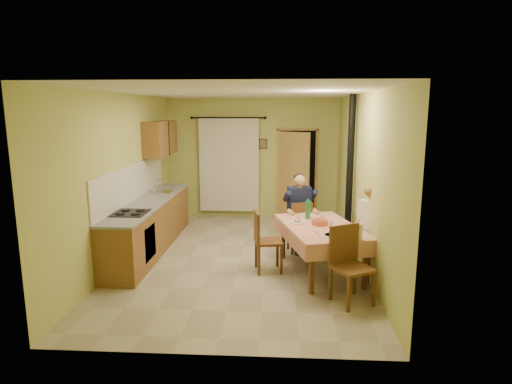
# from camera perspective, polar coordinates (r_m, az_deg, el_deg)

# --- Properties ---
(floor) EXTENTS (4.00, 6.00, 0.01)m
(floor) POSITION_cam_1_polar(r_m,az_deg,el_deg) (7.51, -1.97, -8.78)
(floor) COLOR tan
(floor) RESTS_ON ground
(room_shell) EXTENTS (4.04, 6.04, 2.82)m
(room_shell) POSITION_cam_1_polar(r_m,az_deg,el_deg) (7.10, -2.07, 5.18)
(room_shell) COLOR #BCC163
(room_shell) RESTS_ON ground
(kitchen_run) EXTENTS (0.64, 3.64, 1.56)m
(kitchen_run) POSITION_cam_1_polar(r_m,az_deg,el_deg) (8.07, -13.92, -4.11)
(kitchen_run) COLOR brown
(kitchen_run) RESTS_ON ground
(upper_cabinets) EXTENTS (0.35, 1.40, 0.70)m
(upper_cabinets) POSITION_cam_1_polar(r_m,az_deg,el_deg) (9.10, -12.62, 7.00)
(upper_cabinets) COLOR brown
(upper_cabinets) RESTS_ON room_shell
(curtain) EXTENTS (1.70, 0.07, 2.22)m
(curtain) POSITION_cam_1_polar(r_m,az_deg,el_deg) (10.09, -3.62, 3.67)
(curtain) COLOR black
(curtain) RESTS_ON ground
(doorway) EXTENTS (0.96, 0.53, 2.15)m
(doorway) POSITION_cam_1_polar(r_m,az_deg,el_deg) (10.01, 5.28, 2.36)
(doorway) COLOR black
(doorway) RESTS_ON ground
(dining_table) EXTENTS (1.48, 1.99, 0.76)m
(dining_table) POSITION_cam_1_polar(r_m,az_deg,el_deg) (6.83, 8.56, -7.53)
(dining_table) COLOR tan
(dining_table) RESTS_ON ground
(tableware) EXTENTS (0.98, 1.54, 0.33)m
(tableware) POSITION_cam_1_polar(r_m,az_deg,el_deg) (6.64, 9.10, -4.17)
(tableware) COLOR white
(tableware) RESTS_ON dining_table
(chair_far) EXTENTS (0.46, 0.46, 0.94)m
(chair_far) POSITION_cam_1_polar(r_m,az_deg,el_deg) (7.78, 5.78, -5.87)
(chair_far) COLOR brown
(chair_far) RESTS_ON ground
(chair_near) EXTENTS (0.62, 0.62, 1.02)m
(chair_near) POSITION_cam_1_polar(r_m,az_deg,el_deg) (5.91, 12.57, -11.57)
(chair_near) COLOR brown
(chair_near) RESTS_ON ground
(chair_right) EXTENTS (0.58, 0.58, 0.99)m
(chair_right) POSITION_cam_1_polar(r_m,az_deg,el_deg) (6.89, 15.14, -8.40)
(chair_right) COLOR brown
(chair_right) RESTS_ON ground
(chair_left) EXTENTS (0.48, 0.48, 0.97)m
(chair_left) POSITION_cam_1_polar(r_m,az_deg,el_deg) (6.85, 1.54, -8.16)
(chair_left) COLOR brown
(chair_left) RESTS_ON ground
(man_far) EXTENTS (0.63, 0.54, 1.39)m
(man_far) POSITION_cam_1_polar(r_m,az_deg,el_deg) (7.64, 5.84, -1.60)
(man_far) COLOR #141938
(man_far) RESTS_ON chair_far
(man_right) EXTENTS (0.62, 0.65, 1.39)m
(man_right) POSITION_cam_1_polar(r_m,az_deg,el_deg) (6.72, 15.29, -3.68)
(man_right) COLOR silver
(man_right) RESTS_ON chair_right
(stove_flue) EXTENTS (0.24, 0.24, 2.80)m
(stove_flue) POSITION_cam_1_polar(r_m,az_deg,el_deg) (7.88, 12.28, -0.34)
(stove_flue) COLOR black
(stove_flue) RESTS_ON ground
(picture_back) EXTENTS (0.19, 0.03, 0.23)m
(picture_back) POSITION_cam_1_polar(r_m,az_deg,el_deg) (10.05, 0.96, 6.45)
(picture_back) COLOR black
(picture_back) RESTS_ON room_shell
(picture_right) EXTENTS (0.03, 0.31, 0.21)m
(picture_right) POSITION_cam_1_polar(r_m,az_deg,el_deg) (8.37, 12.36, 6.00)
(picture_right) COLOR brown
(picture_right) RESTS_ON room_shell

